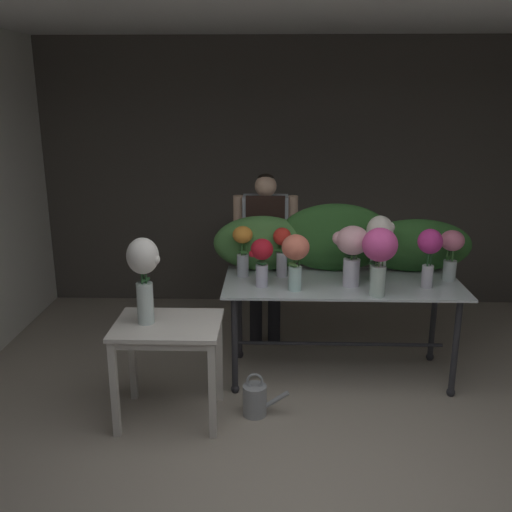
{
  "coord_description": "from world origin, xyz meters",
  "views": [
    {
      "loc": [
        -0.25,
        -2.74,
        2.35
      ],
      "look_at": [
        -0.38,
        1.45,
        1.15
      ],
      "focal_mm": 40.01,
      "sensor_mm": 36.0,
      "label": 1
    }
  ],
  "objects_px": {
    "vase_fuchsia_snapdragons": "(379,252)",
    "vase_rosy_lilies": "(451,250)",
    "vase_blush_peonies": "(352,249)",
    "side_table_white": "(168,336)",
    "vase_ivory_tulips": "(379,242)",
    "florist": "(265,241)",
    "vase_crimson_hydrangea": "(262,258)",
    "watering_can": "(255,399)",
    "display_table_glass": "(341,297)",
    "vase_coral_stock": "(295,255)",
    "vase_magenta_dahlias": "(430,249)",
    "vase_white_roses_tall": "(144,271)",
    "vase_sunset_roses": "(243,248)",
    "vase_scarlet_carnations": "(282,249)"
  },
  "relations": [
    {
      "from": "vase_coral_stock",
      "to": "vase_blush_peonies",
      "type": "bearing_deg",
      "value": 14.92
    },
    {
      "from": "vase_scarlet_carnations",
      "to": "watering_can",
      "type": "bearing_deg",
      "value": -104.14
    },
    {
      "from": "vase_blush_peonies",
      "to": "vase_fuchsia_snapdragons",
      "type": "xyz_separation_m",
      "value": [
        0.18,
        -0.23,
        0.03
      ]
    },
    {
      "from": "side_table_white",
      "to": "vase_rosy_lilies",
      "type": "bearing_deg",
      "value": 18.98
    },
    {
      "from": "vase_coral_stock",
      "to": "watering_can",
      "type": "xyz_separation_m",
      "value": [
        -0.3,
        -0.43,
        -1.01
      ]
    },
    {
      "from": "display_table_glass",
      "to": "vase_coral_stock",
      "type": "bearing_deg",
      "value": -150.76
    },
    {
      "from": "vase_blush_peonies",
      "to": "vase_coral_stock",
      "type": "distance_m",
      "value": 0.46
    },
    {
      "from": "vase_fuchsia_snapdragons",
      "to": "vase_rosy_lilies",
      "type": "height_order",
      "value": "vase_fuchsia_snapdragons"
    },
    {
      "from": "florist",
      "to": "vase_coral_stock",
      "type": "bearing_deg",
      "value": -74.64
    },
    {
      "from": "vase_sunset_roses",
      "to": "vase_white_roses_tall",
      "type": "bearing_deg",
      "value": -128.44
    },
    {
      "from": "florist",
      "to": "display_table_glass",
      "type": "bearing_deg",
      "value": -46.33
    },
    {
      "from": "vase_blush_peonies",
      "to": "watering_can",
      "type": "xyz_separation_m",
      "value": [
        -0.75,
        -0.55,
        -1.03
      ]
    },
    {
      "from": "vase_ivory_tulips",
      "to": "watering_can",
      "type": "height_order",
      "value": "vase_ivory_tulips"
    },
    {
      "from": "vase_coral_stock",
      "to": "vase_white_roses_tall",
      "type": "distance_m",
      "value": 1.18
    },
    {
      "from": "side_table_white",
      "to": "vase_fuchsia_snapdragons",
      "type": "relative_size",
      "value": 1.43
    },
    {
      "from": "vase_coral_stock",
      "to": "watering_can",
      "type": "relative_size",
      "value": 1.28
    },
    {
      "from": "display_table_glass",
      "to": "vase_sunset_roses",
      "type": "relative_size",
      "value": 4.48
    },
    {
      "from": "vase_rosy_lilies",
      "to": "watering_can",
      "type": "distance_m",
      "value": 2.0
    },
    {
      "from": "florist",
      "to": "vase_coral_stock",
      "type": "xyz_separation_m",
      "value": [
        0.25,
        -0.9,
        0.12
      ]
    },
    {
      "from": "florist",
      "to": "vase_ivory_tulips",
      "type": "relative_size",
      "value": 2.99
    },
    {
      "from": "vase_magenta_dahlias",
      "to": "vase_white_roses_tall",
      "type": "distance_m",
      "value": 2.21
    },
    {
      "from": "vase_ivory_tulips",
      "to": "vase_fuchsia_snapdragons",
      "type": "distance_m",
      "value": 0.37
    },
    {
      "from": "vase_blush_peonies",
      "to": "vase_sunset_roses",
      "type": "xyz_separation_m",
      "value": [
        -0.88,
        0.23,
        -0.06
      ]
    },
    {
      "from": "vase_rosy_lilies",
      "to": "vase_crimson_hydrangea",
      "type": "bearing_deg",
      "value": -172.49
    },
    {
      "from": "display_table_glass",
      "to": "florist",
      "type": "relative_size",
      "value": 1.18
    },
    {
      "from": "florist",
      "to": "vase_crimson_hydrangea",
      "type": "bearing_deg",
      "value": -91.2
    },
    {
      "from": "vase_magenta_dahlias",
      "to": "vase_ivory_tulips",
      "type": "distance_m",
      "value": 0.4
    },
    {
      "from": "vase_coral_stock",
      "to": "vase_ivory_tulips",
      "type": "bearing_deg",
      "value": 19.9
    },
    {
      "from": "vase_fuchsia_snapdragons",
      "to": "watering_can",
      "type": "distance_m",
      "value": 1.45
    },
    {
      "from": "vase_blush_peonies",
      "to": "vase_rosy_lilies",
      "type": "distance_m",
      "value": 0.85
    },
    {
      "from": "vase_ivory_tulips",
      "to": "vase_white_roses_tall",
      "type": "bearing_deg",
      "value": -157.74
    },
    {
      "from": "side_table_white",
      "to": "vase_sunset_roses",
      "type": "relative_size",
      "value": 1.76
    },
    {
      "from": "vase_coral_stock",
      "to": "vase_crimson_hydrangea",
      "type": "distance_m",
      "value": 0.28
    },
    {
      "from": "display_table_glass",
      "to": "watering_can",
      "type": "xyz_separation_m",
      "value": [
        -0.69,
        -0.65,
        -0.59
      ]
    },
    {
      "from": "vase_fuchsia_snapdragons",
      "to": "vase_rosy_lilies",
      "type": "bearing_deg",
      "value": 31.25
    },
    {
      "from": "side_table_white",
      "to": "vase_rosy_lilies",
      "type": "distance_m",
      "value": 2.38
    },
    {
      "from": "display_table_glass",
      "to": "vase_fuchsia_snapdragons",
      "type": "bearing_deg",
      "value": -55.94
    },
    {
      "from": "side_table_white",
      "to": "vase_magenta_dahlias",
      "type": "height_order",
      "value": "vase_magenta_dahlias"
    },
    {
      "from": "vase_ivory_tulips",
      "to": "vase_rosy_lilies",
      "type": "xyz_separation_m",
      "value": [
        0.6,
        0.04,
        -0.07
      ]
    },
    {
      "from": "vase_blush_peonies",
      "to": "vase_coral_stock",
      "type": "height_order",
      "value": "vase_blush_peonies"
    },
    {
      "from": "display_table_glass",
      "to": "vase_sunset_roses",
      "type": "distance_m",
      "value": 0.92
    },
    {
      "from": "side_table_white",
      "to": "vase_sunset_roses",
      "type": "bearing_deg",
      "value": 58.59
    },
    {
      "from": "side_table_white",
      "to": "florist",
      "type": "xyz_separation_m",
      "value": [
        0.68,
        1.37,
        0.36
      ]
    },
    {
      "from": "vase_magenta_dahlias",
      "to": "vase_crimson_hydrangea",
      "type": "distance_m",
      "value": 1.32
    },
    {
      "from": "vase_blush_peonies",
      "to": "vase_fuchsia_snapdragons",
      "type": "bearing_deg",
      "value": -52.89
    },
    {
      "from": "florist",
      "to": "watering_can",
      "type": "bearing_deg",
      "value": -92.21
    },
    {
      "from": "vase_coral_stock",
      "to": "side_table_white",
      "type": "bearing_deg",
      "value": -152.98
    },
    {
      "from": "display_table_glass",
      "to": "vase_rosy_lilies",
      "type": "relative_size",
      "value": 4.58
    },
    {
      "from": "display_table_glass",
      "to": "vase_rosy_lilies",
      "type": "height_order",
      "value": "vase_rosy_lilies"
    },
    {
      "from": "side_table_white",
      "to": "vase_magenta_dahlias",
      "type": "relative_size",
      "value": 1.6
    }
  ]
}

